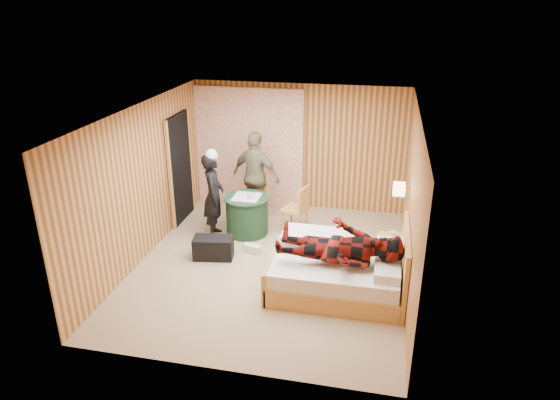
% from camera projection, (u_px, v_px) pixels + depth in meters
% --- Properties ---
extents(floor, '(4.20, 5.00, 0.01)m').
position_uv_depth(floor, '(271.00, 265.00, 8.07)').
color(floor, tan).
rests_on(floor, ground).
extents(ceiling, '(4.20, 5.00, 0.01)m').
position_uv_depth(ceiling, '(269.00, 112.00, 7.12)').
color(ceiling, white).
rests_on(ceiling, wall_back).
extents(wall_back, '(4.20, 0.02, 2.50)m').
position_uv_depth(wall_back, '(299.00, 147.00, 9.85)').
color(wall_back, '#D58B52').
rests_on(wall_back, floor).
extents(wall_left, '(0.02, 5.00, 2.50)m').
position_uv_depth(wall_left, '(143.00, 183.00, 8.00)').
color(wall_left, '#D58B52').
rests_on(wall_left, floor).
extents(wall_right, '(0.02, 5.00, 2.50)m').
position_uv_depth(wall_right, '(412.00, 204.00, 7.19)').
color(wall_right, '#D58B52').
rests_on(wall_right, floor).
extents(curtain, '(2.20, 0.08, 2.40)m').
position_uv_depth(curtain, '(249.00, 148.00, 10.00)').
color(curtain, white).
rests_on(curtain, floor).
extents(doorway, '(0.06, 0.90, 2.05)m').
position_uv_depth(doorway, '(180.00, 169.00, 9.34)').
color(doorway, black).
rests_on(doorway, floor).
extents(wall_lamp, '(0.26, 0.24, 0.16)m').
position_uv_depth(wall_lamp, '(399.00, 189.00, 7.61)').
color(wall_lamp, gold).
rests_on(wall_lamp, wall_right).
extents(bed, '(1.94, 1.48, 1.02)m').
position_uv_depth(bed, '(338.00, 270.00, 7.35)').
color(bed, '#E5AA5E').
rests_on(bed, floor).
extents(nightstand, '(0.45, 0.62, 0.59)m').
position_uv_depth(nightstand, '(391.00, 257.00, 7.68)').
color(nightstand, '#E5AA5E').
rests_on(nightstand, floor).
extents(round_table, '(0.81, 0.81, 0.72)m').
position_uv_depth(round_table, '(247.00, 215.00, 9.01)').
color(round_table, '#1B3B21').
rests_on(round_table, floor).
extents(chair_far, '(0.52, 0.52, 0.93)m').
position_uv_depth(chair_far, '(257.00, 193.00, 9.52)').
color(chair_far, '#E5AA5E').
rests_on(chair_far, floor).
extents(chair_near, '(0.51, 0.51, 0.89)m').
position_uv_depth(chair_near, '(299.00, 206.00, 8.99)').
color(chair_near, '#E5AA5E').
rests_on(chair_near, floor).
extents(duffel_bag, '(0.69, 0.44, 0.36)m').
position_uv_depth(duffel_bag, '(213.00, 248.00, 8.22)').
color(duffel_bag, black).
rests_on(duffel_bag, floor).
extents(sneaker_left, '(0.33, 0.19, 0.14)m').
position_uv_depth(sneaker_left, '(252.00, 249.00, 8.44)').
color(sneaker_left, silver).
rests_on(sneaker_left, floor).
extents(sneaker_right, '(0.33, 0.21, 0.14)m').
position_uv_depth(sneaker_right, '(287.00, 240.00, 8.72)').
color(sneaker_right, silver).
rests_on(sneaker_right, floor).
extents(woman_standing, '(0.50, 0.64, 1.54)m').
position_uv_depth(woman_standing, '(213.00, 196.00, 8.77)').
color(woman_standing, black).
rests_on(woman_standing, floor).
extents(man_at_table, '(1.09, 0.73, 1.72)m').
position_uv_depth(man_at_table, '(256.00, 176.00, 9.43)').
color(man_at_table, '#756F4E').
rests_on(man_at_table, floor).
extents(man_on_bed, '(0.86, 0.67, 1.77)m').
position_uv_depth(man_on_bed, '(340.00, 238.00, 6.89)').
color(man_on_bed, maroon).
rests_on(man_on_bed, bed).
extents(book_lower, '(0.17, 0.23, 0.02)m').
position_uv_depth(book_lower, '(392.00, 241.00, 7.52)').
color(book_lower, silver).
rests_on(book_lower, nightstand).
extents(book_upper, '(0.18, 0.23, 0.02)m').
position_uv_depth(book_upper, '(392.00, 240.00, 7.52)').
color(book_upper, silver).
rests_on(book_upper, nightstand).
extents(cup_nightstand, '(0.13, 0.13, 0.09)m').
position_uv_depth(cup_nightstand, '(393.00, 234.00, 7.67)').
color(cup_nightstand, silver).
rests_on(cup_nightstand, nightstand).
extents(cup_table, '(0.15, 0.15, 0.10)m').
position_uv_depth(cup_table, '(251.00, 196.00, 8.79)').
color(cup_table, silver).
rests_on(cup_table, round_table).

